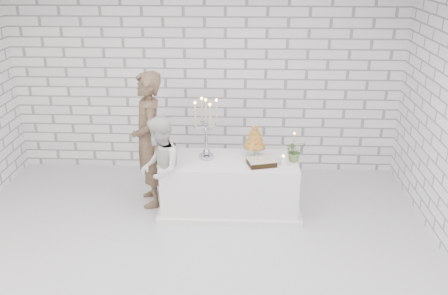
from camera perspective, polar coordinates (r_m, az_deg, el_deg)
ground at (r=5.94m, az=-3.96°, el=-12.35°), size 6.00×5.00×0.01m
wall_back at (r=7.61m, az=-2.21°, el=8.04°), size 6.00×0.01×3.00m
wall_front at (r=3.06m, az=-9.99°, el=-15.62°), size 6.00×0.01×3.00m
cake_table at (r=6.66m, az=0.71°, el=-4.41°), size 1.80×0.80×0.75m
groom at (r=6.71m, az=-8.78°, el=0.85°), size 0.63×0.79×1.89m
bride at (r=6.38m, az=-7.46°, el=-2.56°), size 0.58×0.72×1.42m
candelabra at (r=6.40m, az=-2.10°, el=2.16°), size 0.43×0.43×0.83m
croquembouche at (r=6.52m, az=3.61°, el=0.77°), size 0.34×0.34×0.47m
chocolate_cake at (r=6.35m, az=4.41°, el=-1.72°), size 0.40×0.33×0.08m
pillar_candle at (r=6.38m, az=6.93°, el=-1.52°), size 0.10×0.10×0.12m
extra_taper at (r=6.63m, az=8.15°, el=0.26°), size 0.06×0.06×0.32m
flowers at (r=6.49m, az=8.26°, el=-0.37°), size 0.33×0.31×0.29m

